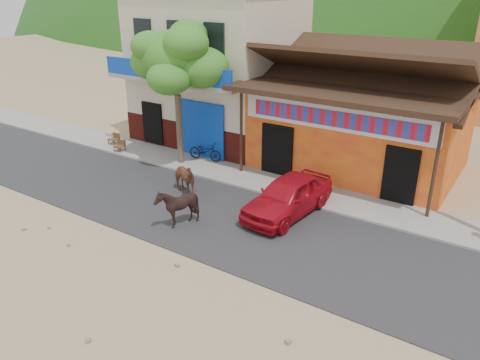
% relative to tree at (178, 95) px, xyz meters
% --- Properties ---
extents(ground, '(120.00, 120.00, 0.00)m').
position_rel_tree_xyz_m(ground, '(4.60, -5.80, -3.12)').
color(ground, '#9E825B').
rests_on(ground, ground).
extents(road, '(60.00, 5.00, 0.04)m').
position_rel_tree_xyz_m(road, '(4.60, -3.30, -3.10)').
color(road, '#28282B').
rests_on(road, ground).
extents(sidewalk, '(60.00, 2.00, 0.12)m').
position_rel_tree_xyz_m(sidewalk, '(4.60, 0.20, -3.06)').
color(sidewalk, gray).
rests_on(sidewalk, ground).
extents(dance_club, '(8.00, 6.00, 3.60)m').
position_rel_tree_xyz_m(dance_club, '(6.60, 4.20, -1.32)').
color(dance_club, orange).
rests_on(dance_club, ground).
extents(cafe_building, '(7.00, 6.00, 7.00)m').
position_rel_tree_xyz_m(cafe_building, '(-0.90, 4.20, 0.38)').
color(cafe_building, beige).
rests_on(cafe_building, ground).
extents(tree, '(3.00, 3.00, 6.00)m').
position_rel_tree_xyz_m(tree, '(0.00, 0.00, 0.00)').
color(tree, '#2D721E').
rests_on(tree, sidewalk).
extents(cow_tan, '(1.63, 1.11, 1.26)m').
position_rel_tree_xyz_m(cow_tan, '(2.12, -2.39, -2.45)').
color(cow_tan, brown).
rests_on(cow_tan, road).
extents(cow_dark, '(1.60, 1.53, 1.37)m').
position_rel_tree_xyz_m(cow_dark, '(3.64, -4.48, -2.39)').
color(cow_dark, black).
rests_on(cow_dark, road).
extents(red_car, '(1.99, 4.13, 1.36)m').
position_rel_tree_xyz_m(red_car, '(6.25, -1.71, -2.40)').
color(red_car, '#B40C1B').
rests_on(red_car, road).
extents(scooter, '(1.64, 0.76, 0.83)m').
position_rel_tree_xyz_m(scooter, '(0.75, 0.79, -2.58)').
color(scooter, black).
rests_on(scooter, sidewalk).
extents(cafe_chair_left, '(0.54, 0.54, 0.95)m').
position_rel_tree_xyz_m(cafe_chair_left, '(-3.36, -0.50, -2.52)').
color(cafe_chair_left, '#502F1A').
rests_on(cafe_chair_left, sidewalk).
extents(cafe_chair_right, '(0.46, 0.46, 0.96)m').
position_rel_tree_xyz_m(cafe_chair_right, '(-4.40, 0.09, -2.52)').
color(cafe_chair_right, '#4A2C18').
rests_on(cafe_chair_right, sidewalk).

